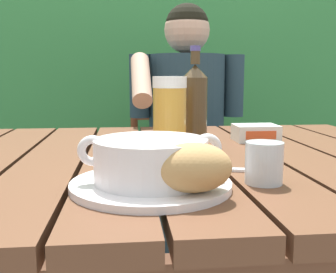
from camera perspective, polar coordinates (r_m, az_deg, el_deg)
dining_table at (r=0.97m, az=1.15°, el=-7.51°), size 1.27×1.00×0.74m
hedge_backdrop at (r=2.65m, az=-0.73°, el=14.55°), size 3.01×0.89×2.90m
chair_near_diner at (r=1.94m, az=1.85°, el=-5.05°), size 0.47×0.47×0.90m
person_eating at (r=1.69m, az=2.72°, el=1.73°), size 0.48×0.47×1.21m
serving_plate at (r=0.67m, az=-2.43°, el=-6.79°), size 0.27×0.27×0.01m
soup_bowl at (r=0.66m, az=-2.46°, el=-3.20°), size 0.24×0.19×0.08m
bread_roll at (r=0.60m, az=3.57°, el=-4.40°), size 0.12×0.09×0.07m
beer_glass at (r=0.88m, az=0.23°, el=2.66°), size 0.07×0.07×0.18m
beer_bottle at (r=0.97m, az=3.81°, el=4.20°), size 0.06×0.06×0.25m
water_glass_small at (r=0.71m, az=13.43°, el=-3.64°), size 0.06×0.06×0.07m
butter_tub at (r=1.16m, az=12.31°, el=0.51°), size 0.12×0.09×0.05m
table_knife at (r=0.79m, az=8.04°, el=-4.56°), size 0.16×0.05×0.01m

